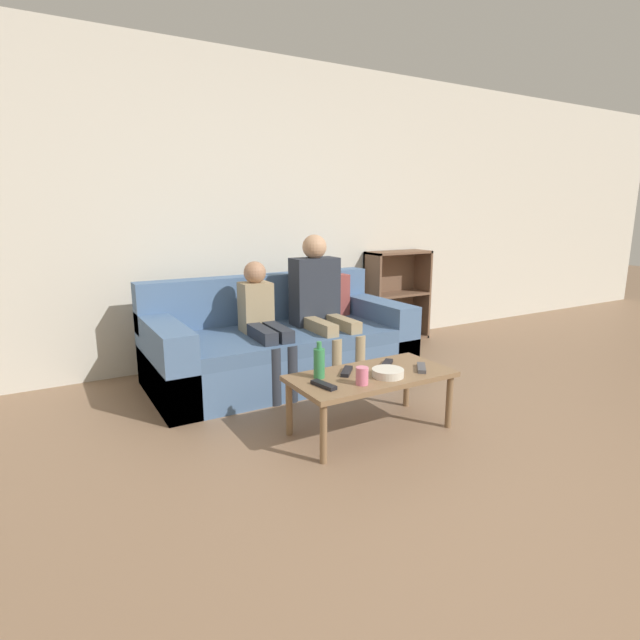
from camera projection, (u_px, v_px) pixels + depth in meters
name	position (u px, v px, depth m)	size (l,w,h in m)	color
ground_plane	(528.00, 526.00, 2.13)	(22.00, 22.00, 0.00)	#84664C
wall_back	(251.00, 212.00, 4.35)	(12.00, 0.06, 2.60)	beige
couch	(280.00, 345.00, 3.96)	(2.01, 0.97, 0.79)	#4C6B93
bookshelf	(392.00, 305.00, 5.14)	(0.67, 0.28, 0.91)	brown
coffee_table	(371.00, 380.00, 2.98)	(0.98, 0.48, 0.36)	brown
person_adult	(320.00, 297.00, 3.96)	(0.38, 0.66, 1.13)	#9E8966
person_child	(263.00, 319.00, 3.68)	(0.25, 0.66, 0.94)	#282D38
cup_near	(362.00, 376.00, 2.77)	(0.07, 0.07, 0.10)	pink
tv_remote_0	(347.00, 371.00, 2.97)	(0.15, 0.16, 0.02)	black
tv_remote_1	(421.00, 368.00, 3.04)	(0.14, 0.16, 0.02)	#47474C
tv_remote_2	(387.00, 364.00, 3.12)	(0.16, 0.15, 0.02)	black
tv_remote_3	(324.00, 385.00, 2.74)	(0.08, 0.18, 0.02)	black
snack_bowl	(388.00, 373.00, 2.91)	(0.19, 0.19, 0.05)	beige
bottle	(319.00, 363.00, 2.88)	(0.07, 0.07, 0.22)	#33844C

